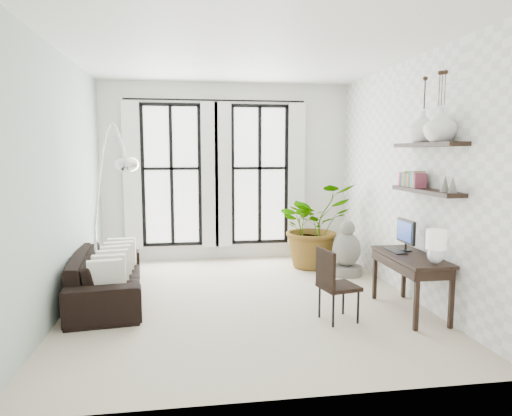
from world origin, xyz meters
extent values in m
plane|color=beige|center=(0.00, 0.00, 0.00)|extent=(5.00, 5.00, 0.00)
plane|color=white|center=(0.00, 0.00, 3.20)|extent=(5.00, 5.00, 0.00)
plane|color=#A2B4A8|center=(-2.25, 0.00, 1.60)|extent=(0.00, 5.00, 5.00)
plane|color=white|center=(2.25, 0.00, 1.60)|extent=(0.00, 5.00, 5.00)
plane|color=white|center=(0.00, 2.50, 1.60)|extent=(4.50, 0.00, 4.50)
cube|color=white|center=(-1.00, 2.47, 1.55)|extent=(1.00, 0.02, 2.50)
cube|color=white|center=(-1.68, 2.37, 1.55)|extent=(0.30, 0.04, 2.60)
cube|color=white|center=(-0.32, 2.37, 1.55)|extent=(0.30, 0.04, 2.60)
cube|color=white|center=(0.60, 2.47, 1.55)|extent=(1.00, 0.02, 2.50)
cube|color=white|center=(-0.08, 2.37, 1.55)|extent=(0.30, 0.04, 2.60)
cube|color=white|center=(1.28, 2.37, 1.55)|extent=(0.30, 0.04, 2.60)
cylinder|color=black|center=(-0.20, 2.38, 2.88)|extent=(3.20, 0.03, 0.03)
cube|color=black|center=(2.11, -0.77, 1.50)|extent=(0.25, 1.30, 0.05)
cube|color=black|center=(2.11, -0.77, 2.05)|extent=(0.25, 1.30, 0.05)
cube|color=#DC3755|center=(2.11, -0.22, 1.61)|extent=(0.16, 0.04, 0.18)
cube|color=#2D439E|center=(2.11, -0.27, 1.61)|extent=(0.16, 0.04, 0.18)
cube|color=gold|center=(2.11, -0.31, 1.61)|extent=(0.16, 0.04, 0.18)
cube|color=green|center=(2.11, -0.36, 1.61)|extent=(0.16, 0.04, 0.18)
cube|color=#7749AC|center=(2.11, -0.40, 1.61)|extent=(0.16, 0.04, 0.18)
cube|color=gold|center=(2.11, -0.45, 1.61)|extent=(0.16, 0.04, 0.18)
cube|color=#555555|center=(2.11, -0.49, 1.61)|extent=(0.16, 0.03, 0.18)
cube|color=#33B5A5|center=(2.11, -0.54, 1.61)|extent=(0.16, 0.03, 0.18)
cube|color=tan|center=(2.11, -0.58, 1.61)|extent=(0.16, 0.03, 0.18)
cube|color=#8F3950|center=(2.11, -0.63, 1.61)|extent=(0.16, 0.03, 0.18)
cone|color=slate|center=(2.11, -1.17, 1.61)|extent=(0.10, 0.10, 0.18)
cone|color=slate|center=(2.11, -1.32, 1.61)|extent=(0.10, 0.10, 0.18)
imported|color=black|center=(-1.80, 0.30, 0.32)|extent=(1.10, 2.29, 0.64)
cube|color=white|center=(-1.70, -0.40, 0.50)|extent=(0.40, 0.12, 0.40)
cube|color=white|center=(-1.70, -0.12, 0.50)|extent=(0.40, 0.12, 0.40)
cube|color=white|center=(-1.70, 0.16, 0.50)|extent=(0.40, 0.12, 0.40)
cube|color=white|center=(-1.70, 0.44, 0.50)|extent=(0.40, 0.12, 0.40)
cube|color=white|center=(-1.70, 0.72, 0.50)|extent=(0.40, 0.12, 0.40)
cube|color=white|center=(-1.70, 1.00, 0.50)|extent=(0.40, 0.12, 0.40)
imported|color=#2D7228|center=(1.40, 1.63, 0.72)|extent=(1.63, 1.53, 1.45)
cube|color=black|center=(1.95, -0.77, 0.70)|extent=(0.52, 1.22, 0.04)
cube|color=black|center=(1.93, -0.77, 0.62)|extent=(0.47, 1.16, 0.11)
cube|color=black|center=(1.74, -1.34, 0.35)|extent=(0.05, 0.05, 0.68)
cube|color=black|center=(2.16, -1.34, 0.35)|extent=(0.05, 0.05, 0.68)
cube|color=black|center=(1.74, -0.21, 0.35)|extent=(0.05, 0.05, 0.68)
cube|color=black|center=(2.16, -0.21, 0.35)|extent=(0.05, 0.05, 0.68)
cube|color=black|center=(2.00, -0.54, 0.97)|extent=(0.04, 0.42, 0.30)
cube|color=navy|center=(1.97, -0.54, 0.97)|extent=(0.00, 0.36, 0.24)
cube|color=black|center=(1.86, -0.54, 0.73)|extent=(0.15, 0.40, 0.02)
sphere|color=silver|center=(2.00, -1.24, 0.81)|extent=(0.18, 0.18, 0.18)
cylinder|color=white|center=(2.00, -1.24, 1.00)|extent=(0.22, 0.22, 0.22)
cube|color=black|center=(1.01, -0.90, 0.41)|extent=(0.48, 0.48, 0.05)
cube|color=black|center=(0.83, -0.94, 0.63)|extent=(0.12, 0.40, 0.45)
cylinder|color=black|center=(0.84, -1.06, 0.19)|extent=(0.03, 0.03, 0.38)
cylinder|color=black|center=(1.17, -1.06, 0.19)|extent=(0.03, 0.03, 0.38)
cylinder|color=black|center=(0.84, -0.74, 0.19)|extent=(0.03, 0.03, 0.38)
cylinder|color=black|center=(1.17, -0.74, 0.19)|extent=(0.03, 0.03, 0.38)
cylinder|color=silver|center=(-1.90, 0.14, 0.05)|extent=(0.35, 0.35, 0.10)
cylinder|color=silver|center=(-1.90, 0.14, 0.54)|extent=(0.04, 0.04, 0.97)
ellipsoid|color=silver|center=(-1.50, 0.35, 1.80)|extent=(0.31, 0.31, 0.20)
cylinder|color=slate|center=(1.79, 1.02, 0.07)|extent=(0.49, 0.49, 0.15)
ellipsoid|color=slate|center=(1.79, 1.02, 0.42)|extent=(0.44, 0.44, 0.54)
sphere|color=slate|center=(1.79, 1.02, 0.76)|extent=(0.25, 0.25, 0.25)
imported|color=white|center=(2.11, -1.02, 2.27)|extent=(0.37, 0.37, 0.38)
imported|color=white|center=(2.11, -0.62, 2.27)|extent=(0.37, 0.37, 0.38)
camera|label=1|loc=(-0.71, -5.85, 1.95)|focal=32.00mm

